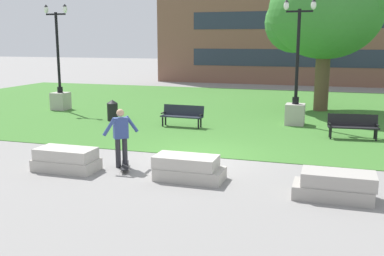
# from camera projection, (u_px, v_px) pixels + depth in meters

# --- Properties ---
(ground_plane) EXTENTS (140.00, 140.00, 0.00)m
(ground_plane) POSITION_uv_depth(u_px,v_px,m) (198.00, 157.00, 14.22)
(ground_plane) COLOR gray
(grass_lawn) EXTENTS (40.00, 20.00, 0.02)m
(grass_lawn) POSITION_uv_depth(u_px,v_px,m) (253.00, 110.00, 23.58)
(grass_lawn) COLOR #3D752D
(grass_lawn) RESTS_ON ground
(concrete_block_center) EXTENTS (1.80, 0.90, 0.64)m
(concrete_block_center) POSITION_uv_depth(u_px,v_px,m) (66.00, 160.00, 12.68)
(concrete_block_center) COLOR #B2ADA3
(concrete_block_center) RESTS_ON ground
(concrete_block_left) EXTENTS (1.83, 0.90, 0.64)m
(concrete_block_left) POSITION_uv_depth(u_px,v_px,m) (188.00, 168.00, 11.84)
(concrete_block_left) COLOR #B2ADA3
(concrete_block_left) RESTS_ON ground
(concrete_block_right) EXTENTS (1.84, 0.90, 0.64)m
(concrete_block_right) POSITION_uv_depth(u_px,v_px,m) (335.00, 186.00, 10.41)
(concrete_block_right) COLOR #9E9991
(concrete_block_right) RESTS_ON ground
(person_skateboarder) EXTENTS (0.77, 0.96, 1.71)m
(person_skateboarder) POSITION_uv_depth(u_px,v_px,m) (121.00, 135.00, 12.86)
(person_skateboarder) COLOR #28282D
(person_skateboarder) RESTS_ON ground
(skateboard) EXTENTS (0.61, 1.01, 0.14)m
(skateboard) POSITION_uv_depth(u_px,v_px,m) (125.00, 167.00, 12.78)
(skateboard) COLOR black
(skateboard) RESTS_ON ground
(park_bench_near_right) EXTENTS (1.82, 0.59, 0.90)m
(park_bench_near_right) POSITION_uv_depth(u_px,v_px,m) (182.00, 114.00, 18.95)
(park_bench_near_right) COLOR #1E232D
(park_bench_near_right) RESTS_ON grass_lawn
(park_bench_far_left) EXTENTS (1.85, 0.73, 0.90)m
(park_bench_far_left) POSITION_uv_depth(u_px,v_px,m) (353.00, 125.00, 16.64)
(park_bench_far_left) COLOR black
(park_bench_far_left) RESTS_ON grass_lawn
(lamp_post_right) EXTENTS (1.32, 0.80, 5.27)m
(lamp_post_right) POSITION_uv_depth(u_px,v_px,m) (296.00, 100.00, 19.30)
(lamp_post_right) COLOR #ADA89E
(lamp_post_right) RESTS_ON grass_lawn
(lamp_post_left) EXTENTS (1.32, 0.80, 5.39)m
(lamp_post_left) POSITION_uv_depth(u_px,v_px,m) (60.00, 89.00, 23.47)
(lamp_post_left) COLOR #ADA89E
(lamp_post_left) RESTS_ON grass_lawn
(tree_far_right) EXTENTS (5.96, 5.68, 7.47)m
(tree_far_right) POSITION_uv_depth(u_px,v_px,m) (324.00, 12.00, 22.47)
(tree_far_right) COLOR brown
(tree_far_right) RESTS_ON grass_lawn
(trash_bin) EXTENTS (0.49, 0.49, 0.96)m
(trash_bin) POSITION_uv_depth(u_px,v_px,m) (113.00, 110.00, 20.32)
(trash_bin) COLOR black
(trash_bin) RESTS_ON grass_lawn
(building_facade_distant) EXTENTS (26.72, 1.03, 10.30)m
(building_facade_distant) POSITION_uv_depth(u_px,v_px,m) (317.00, 20.00, 35.44)
(building_facade_distant) COLOR brown
(building_facade_distant) RESTS_ON ground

